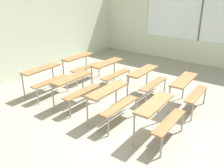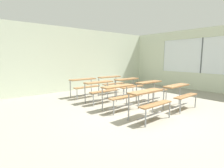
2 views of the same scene
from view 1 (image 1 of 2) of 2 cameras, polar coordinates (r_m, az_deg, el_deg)
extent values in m
cube|color=gray|center=(5.41, 6.61, -9.53)|extent=(10.00, 9.00, 0.05)
cube|color=beige|center=(7.91, -22.97, 11.16)|extent=(10.00, 0.12, 3.00)
cube|color=beige|center=(9.60, 21.83, 6.47)|extent=(0.12, 9.00, 0.85)
cube|color=beige|center=(10.76, 3.75, 16.54)|extent=(0.12, 1.90, 1.70)
cube|color=white|center=(9.49, 20.00, 14.47)|extent=(0.02, 4.20, 1.70)
cube|color=#4C5156|center=(9.49, 20.00, 14.47)|extent=(0.06, 0.05, 1.70)
cube|color=olive|center=(4.70, 9.88, -4.55)|extent=(1.10, 0.33, 0.04)
cube|color=olive|center=(4.73, 13.15, -8.55)|extent=(1.10, 0.23, 0.03)
cylinder|color=gray|center=(4.55, 5.12, -10.52)|extent=(0.04, 0.04, 0.72)
cylinder|color=gray|center=(5.32, 10.67, -5.57)|extent=(0.04, 0.04, 0.72)
cylinder|color=gray|center=(4.43, 11.36, -14.14)|extent=(0.04, 0.04, 0.44)
cylinder|color=gray|center=(5.22, 16.05, -8.47)|extent=(0.04, 0.04, 0.44)
cube|color=gray|center=(4.97, 10.87, -11.34)|extent=(1.00, 0.04, 0.03)
cube|color=olive|center=(5.98, 16.38, 0.93)|extent=(1.11, 0.35, 0.04)
cube|color=olive|center=(6.01, 18.96, -2.20)|extent=(1.11, 0.25, 0.03)
cylinder|color=gray|center=(5.73, 13.05, -3.65)|extent=(0.04, 0.04, 0.72)
cylinder|color=gray|center=(6.60, 16.31, -0.39)|extent=(0.04, 0.04, 0.72)
cylinder|color=gray|center=(5.65, 18.11, -6.23)|extent=(0.04, 0.04, 0.44)
cylinder|color=gray|center=(6.53, 20.72, -2.58)|extent=(0.04, 0.04, 0.44)
cube|color=gray|center=(6.20, 16.98, -4.68)|extent=(1.00, 0.06, 0.03)
cube|color=olive|center=(5.22, -1.05, -1.36)|extent=(1.11, 0.35, 0.04)
cube|color=olive|center=(5.16, 1.77, -5.08)|extent=(1.11, 0.25, 0.03)
cylinder|color=gray|center=(5.12, -5.76, -6.46)|extent=(0.04, 0.04, 0.72)
cylinder|color=gray|center=(5.80, 0.96, -2.66)|extent=(0.04, 0.04, 0.72)
cylinder|color=gray|center=(4.88, -0.88, -9.84)|extent=(0.04, 0.04, 0.44)
cylinder|color=gray|center=(5.59, 5.50, -5.41)|extent=(0.04, 0.04, 0.44)
cube|color=gray|center=(5.42, 0.17, -7.72)|extent=(1.00, 0.06, 0.03)
cube|color=olive|center=(6.37, 7.20, 3.04)|extent=(1.10, 0.34, 0.04)
cube|color=olive|center=(6.34, 9.58, 0.05)|extent=(1.10, 0.24, 0.03)
cylinder|color=gray|center=(6.18, 3.59, -1.08)|extent=(0.04, 0.04, 0.72)
cylinder|color=gray|center=(6.97, 8.13, 1.58)|extent=(0.04, 0.04, 0.72)
cylinder|color=gray|center=(5.98, 7.96, -3.57)|extent=(0.04, 0.04, 0.44)
cylinder|color=gray|center=(6.80, 12.10, -0.54)|extent=(0.04, 0.04, 0.44)
cube|color=gray|center=(6.55, 8.00, -2.33)|extent=(1.00, 0.05, 0.03)
cube|color=olive|center=(5.94, -9.30, 1.43)|extent=(1.11, 0.34, 0.04)
cube|color=olive|center=(5.84, -6.93, -1.81)|extent=(1.10, 0.24, 0.03)
cylinder|color=gray|center=(5.88, -13.52, -2.97)|extent=(0.04, 0.04, 0.72)
cylinder|color=gray|center=(6.49, -6.81, 0.02)|extent=(0.04, 0.04, 0.72)
cylinder|color=gray|center=(5.57, -9.71, -5.80)|extent=(0.04, 0.04, 0.44)
cylinder|color=gray|center=(6.21, -3.06, -2.35)|extent=(0.04, 0.04, 0.44)
cube|color=gray|center=(6.10, -8.01, -4.29)|extent=(1.00, 0.05, 0.03)
cube|color=olive|center=(6.97, -1.12, 4.94)|extent=(1.11, 0.37, 0.04)
cube|color=olive|center=(6.87, 0.94, 2.21)|extent=(1.11, 0.27, 0.03)
cylinder|color=gray|center=(6.83, -4.69, 1.28)|extent=(0.04, 0.04, 0.72)
cylinder|color=gray|center=(7.54, 0.52, 3.45)|extent=(0.04, 0.04, 0.72)
cylinder|color=gray|center=(6.54, -1.14, -0.96)|extent=(0.04, 0.04, 0.44)
cylinder|color=gray|center=(7.28, 3.91, 1.50)|extent=(0.04, 0.04, 0.44)
cube|color=gray|center=(7.10, -0.22, -0.04)|extent=(1.00, 0.08, 0.03)
cube|color=olive|center=(6.75, -16.17, 3.42)|extent=(1.10, 0.32, 0.04)
cube|color=olive|center=(6.61, -14.18, 0.62)|extent=(1.10, 0.22, 0.03)
cylinder|color=gray|center=(6.71, -19.89, -0.46)|extent=(0.04, 0.04, 0.72)
cylinder|color=gray|center=(7.26, -13.51, 2.04)|extent=(0.04, 0.04, 0.72)
cylinder|color=gray|center=(6.35, -16.86, -2.78)|extent=(0.04, 0.04, 0.44)
cylinder|color=gray|center=(6.93, -10.40, 0.03)|extent=(0.04, 0.04, 0.44)
cube|color=gray|center=(6.87, -14.89, -1.68)|extent=(1.00, 0.03, 0.03)
cube|color=olive|center=(7.63, -7.93, 6.32)|extent=(1.11, 0.35, 0.04)
cube|color=olive|center=(7.50, -6.08, 3.87)|extent=(1.11, 0.25, 0.03)
cylinder|color=gray|center=(7.52, -11.23, 2.95)|extent=(0.04, 0.04, 0.72)
cylinder|color=gray|center=(8.17, -6.01, 4.87)|extent=(0.04, 0.04, 0.72)
cylinder|color=gray|center=(7.19, -8.21, 1.03)|extent=(0.04, 0.04, 0.44)
cylinder|color=gray|center=(7.87, -3.04, 3.17)|extent=(0.04, 0.04, 0.44)
cube|color=gray|center=(7.74, -6.95, 1.74)|extent=(1.00, 0.06, 0.03)
camera|label=2|loc=(1.70, 87.51, -51.61)|focal=28.00mm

